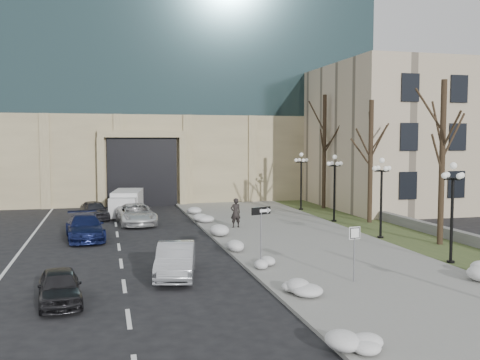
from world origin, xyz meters
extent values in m
plane|color=black|center=(0.00, 0.00, 0.00)|extent=(160.00, 160.00, 0.00)
cube|color=gray|center=(3.50, 14.00, 0.06)|extent=(9.00, 40.00, 0.12)
cube|color=gray|center=(-1.00, 14.00, 0.07)|extent=(0.30, 40.00, 0.14)
cube|color=#374824|center=(10.00, 14.00, 0.05)|extent=(4.00, 40.00, 0.10)
cube|color=slate|center=(12.00, 16.00, 0.35)|extent=(0.50, 30.00, 0.70)
cube|color=tan|center=(-2.00, 42.00, 4.00)|extent=(40.00, 20.00, 8.00)
cube|color=black|center=(-4.00, 33.00, 3.00)|extent=(6.00, 2.50, 6.00)
cube|color=tan|center=(-4.00, 31.60, 6.30)|extent=(7.50, 0.60, 0.60)
cube|color=tan|center=(-7.50, 31.60, 3.00)|extent=(0.60, 0.60, 6.00)
cube|color=tan|center=(-0.50, 31.60, 3.00)|extent=(0.60, 0.60, 6.00)
cube|color=#BDAA8E|center=(22.00, 28.00, 6.00)|extent=(22.00, 18.00, 12.00)
cube|color=black|center=(14.00, 19.00, 2.50)|extent=(1.40, 0.25, 2.00)
cube|color=black|center=(18.00, 19.00, 2.50)|extent=(1.40, 0.25, 2.00)
cube|color=black|center=(14.00, 19.00, 6.00)|extent=(1.40, 0.25, 2.00)
cube|color=black|center=(18.00, 19.00, 6.00)|extent=(1.40, 0.25, 2.00)
cube|color=black|center=(14.00, 19.00, 9.50)|extent=(1.40, 0.25, 2.00)
cube|color=black|center=(18.00, 19.00, 9.50)|extent=(1.40, 0.25, 2.00)
imported|color=black|center=(-8.78, 4.26, 0.61)|extent=(1.82, 3.71, 1.22)
imported|color=#B3B5BB|center=(-4.34, 6.92, 0.72)|extent=(2.31, 4.59, 1.44)
imported|color=navy|center=(-8.34, 16.72, 0.73)|extent=(2.54, 5.20, 1.46)
imported|color=silver|center=(-5.15, 21.61, 0.71)|extent=(2.74, 5.27, 1.42)
imported|color=#323136|center=(-7.95, 24.70, 0.69)|extent=(2.46, 4.29, 1.37)
imported|color=black|center=(0.99, 18.06, 1.08)|extent=(0.76, 0.56, 1.91)
cube|color=silver|center=(-5.48, 27.26, 0.92)|extent=(2.73, 4.85, 1.83)
cube|color=silver|center=(-5.93, 24.55, 0.83)|extent=(2.14, 1.76, 1.47)
cylinder|color=black|center=(-6.80, 24.87, 0.32)|extent=(0.33, 0.67, 0.64)
cylinder|color=black|center=(-4.99, 24.58, 0.32)|extent=(0.33, 0.67, 0.64)
cylinder|color=black|center=(-6.17, 28.77, 0.32)|extent=(0.33, 0.67, 0.64)
cylinder|color=black|center=(-4.36, 28.47, 0.32)|extent=(0.33, 0.67, 0.64)
cylinder|color=slate|center=(-0.48, 7.29, 1.37)|extent=(0.06, 0.06, 2.75)
cube|color=black|center=(-0.48, 7.29, 2.64)|extent=(0.96, 0.37, 0.34)
cube|color=white|center=(-0.32, 7.32, 2.64)|extent=(0.45, 0.16, 0.13)
cone|color=white|center=(-0.07, 7.40, 2.64)|extent=(0.31, 0.34, 0.27)
cylinder|color=slate|center=(2.43, 4.02, 1.14)|extent=(0.06, 0.06, 2.29)
cube|color=white|center=(2.43, 4.02, 2.08)|extent=(0.50, 0.10, 0.50)
cube|color=black|center=(2.44, 3.99, 2.08)|extent=(0.44, 0.06, 0.44)
cube|color=white|center=(2.44, 3.99, 2.08)|extent=(0.37, 0.05, 0.37)
ellipsoid|color=silver|center=(-0.70, -2.24, 0.30)|extent=(1.10, 1.60, 0.36)
ellipsoid|color=silver|center=(-0.46, 2.75, 0.30)|extent=(1.10, 1.60, 0.36)
ellipsoid|color=silver|center=(-0.45, 7.02, 0.30)|extent=(1.10, 1.60, 0.36)
ellipsoid|color=silver|center=(-0.52, 11.09, 0.30)|extent=(1.10, 1.60, 0.36)
ellipsoid|color=silver|center=(-0.78, 15.57, 0.30)|extent=(1.10, 1.60, 0.36)
ellipsoid|color=silver|center=(-0.50, 20.84, 0.30)|extent=(1.10, 1.60, 0.36)
ellipsoid|color=silver|center=(-0.35, 24.85, 0.30)|extent=(1.10, 1.60, 0.36)
cylinder|color=black|center=(8.30, 6.00, 0.10)|extent=(0.36, 0.36, 0.20)
cylinder|color=black|center=(8.30, 6.00, 2.00)|extent=(0.14, 0.14, 4.00)
cylinder|color=black|center=(8.30, 6.00, 4.00)|extent=(0.10, 0.90, 0.10)
cylinder|color=black|center=(8.30, 6.00, 4.00)|extent=(0.90, 0.10, 0.10)
sphere|color=silver|center=(8.30, 6.00, 4.60)|extent=(0.32, 0.32, 0.32)
sphere|color=silver|center=(8.75, 6.00, 4.15)|extent=(0.28, 0.28, 0.28)
sphere|color=silver|center=(7.85, 6.00, 4.15)|extent=(0.28, 0.28, 0.28)
sphere|color=silver|center=(8.30, 6.45, 4.15)|extent=(0.28, 0.28, 0.28)
sphere|color=silver|center=(8.30, 5.55, 4.15)|extent=(0.28, 0.28, 0.28)
cylinder|color=black|center=(8.30, 12.50, 0.10)|extent=(0.36, 0.36, 0.20)
cylinder|color=black|center=(8.30, 12.50, 2.00)|extent=(0.14, 0.14, 4.00)
cylinder|color=black|center=(8.30, 12.50, 4.00)|extent=(0.10, 0.90, 0.10)
cylinder|color=black|center=(8.30, 12.50, 4.00)|extent=(0.90, 0.10, 0.10)
sphere|color=silver|center=(8.30, 12.50, 4.60)|extent=(0.32, 0.32, 0.32)
sphere|color=silver|center=(8.75, 12.50, 4.15)|extent=(0.28, 0.28, 0.28)
sphere|color=silver|center=(7.85, 12.50, 4.15)|extent=(0.28, 0.28, 0.28)
sphere|color=silver|center=(8.30, 12.95, 4.15)|extent=(0.28, 0.28, 0.28)
sphere|color=silver|center=(8.30, 12.05, 4.15)|extent=(0.28, 0.28, 0.28)
cylinder|color=black|center=(8.30, 19.00, 0.10)|extent=(0.36, 0.36, 0.20)
cylinder|color=black|center=(8.30, 19.00, 2.00)|extent=(0.14, 0.14, 4.00)
cylinder|color=black|center=(8.30, 19.00, 4.00)|extent=(0.10, 0.90, 0.10)
cylinder|color=black|center=(8.30, 19.00, 4.00)|extent=(0.90, 0.10, 0.10)
sphere|color=silver|center=(8.30, 19.00, 4.60)|extent=(0.32, 0.32, 0.32)
sphere|color=silver|center=(8.75, 19.00, 4.15)|extent=(0.28, 0.28, 0.28)
sphere|color=silver|center=(7.85, 19.00, 4.15)|extent=(0.28, 0.28, 0.28)
sphere|color=silver|center=(8.30, 19.45, 4.15)|extent=(0.28, 0.28, 0.28)
sphere|color=silver|center=(8.30, 18.55, 4.15)|extent=(0.28, 0.28, 0.28)
cylinder|color=black|center=(8.30, 25.50, 0.10)|extent=(0.36, 0.36, 0.20)
cylinder|color=black|center=(8.30, 25.50, 2.00)|extent=(0.14, 0.14, 4.00)
cylinder|color=black|center=(8.30, 25.50, 4.00)|extent=(0.10, 0.90, 0.10)
cylinder|color=black|center=(8.30, 25.50, 4.00)|extent=(0.90, 0.10, 0.10)
sphere|color=silver|center=(8.30, 25.50, 4.60)|extent=(0.32, 0.32, 0.32)
sphere|color=silver|center=(8.75, 25.50, 4.15)|extent=(0.28, 0.28, 0.28)
sphere|color=silver|center=(7.85, 25.50, 4.15)|extent=(0.28, 0.28, 0.28)
sphere|color=silver|center=(8.30, 25.95, 4.15)|extent=(0.28, 0.28, 0.28)
sphere|color=silver|center=(8.30, 25.05, 4.15)|extent=(0.28, 0.28, 0.28)
cylinder|color=black|center=(10.50, 10.00, 4.50)|extent=(0.32, 0.32, 9.00)
cylinder|color=black|center=(10.50, 18.00, 4.25)|extent=(0.32, 0.32, 8.50)
cylinder|color=black|center=(10.50, 26.00, 4.75)|extent=(0.32, 0.32, 9.50)
camera|label=1|loc=(-7.15, -15.23, 5.76)|focal=40.00mm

